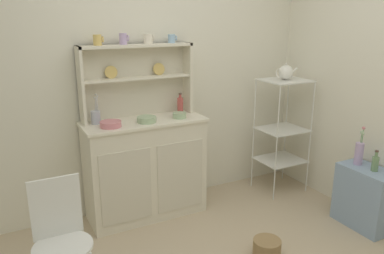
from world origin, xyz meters
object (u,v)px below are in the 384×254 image
(wire_chair, at_px, (60,233))
(porcelain_teapot, at_px, (286,72))
(oil_bottle, at_px, (375,163))
(hutch_cabinet, at_px, (145,167))
(utensil_jar, at_px, (96,117))
(side_shelf_blue, at_px, (365,197))
(floor_basket, at_px, (267,248))
(bakers_rack, at_px, (282,123))
(cup_gold_0, at_px, (98,40))
(jam_bottle, at_px, (180,105))
(flower_vase, at_px, (359,152))
(hutch_shelf_unit, at_px, (136,75))
(bowl_mixing_large, at_px, (111,124))

(wire_chair, xyz_separation_m, porcelain_teapot, (2.34, 0.73, 0.74))
(porcelain_teapot, relative_size, oil_bottle, 1.31)
(hutch_cabinet, relative_size, oil_bottle, 5.95)
(hutch_cabinet, bearing_deg, utensil_jar, 168.88)
(side_shelf_blue, xyz_separation_m, porcelain_teapot, (-0.17, 0.94, 0.99))
(floor_basket, bearing_deg, wire_chair, 172.47)
(bakers_rack, relative_size, oil_bottle, 6.51)
(side_shelf_blue, distance_m, cup_gold_0, 2.65)
(bakers_rack, height_order, jam_bottle, bakers_rack)
(jam_bottle, relative_size, utensil_jar, 0.75)
(hutch_cabinet, bearing_deg, flower_vase, -30.53)
(cup_gold_0, height_order, utensil_jar, cup_gold_0)
(hutch_shelf_unit, xyz_separation_m, floor_basket, (0.58, -1.22, -1.22))
(side_shelf_blue, xyz_separation_m, jam_bottle, (-1.23, 1.16, 0.72))
(hutch_cabinet, xyz_separation_m, oil_bottle, (1.62, -1.13, 0.14))
(bakers_rack, height_order, utensil_jar, bakers_rack)
(bakers_rack, xyz_separation_m, utensil_jar, (-1.85, 0.22, 0.24))
(bakers_rack, distance_m, floor_basket, 1.43)
(side_shelf_blue, bearing_deg, hutch_shelf_unit, 142.60)
(wire_chair, distance_m, porcelain_teapot, 2.55)
(jam_bottle, relative_size, porcelain_teapot, 0.80)
(bowl_mixing_large, xyz_separation_m, porcelain_teapot, (1.77, -0.07, 0.32))
(hutch_cabinet, bearing_deg, bowl_mixing_large, -166.90)
(utensil_jar, relative_size, porcelain_teapot, 1.07)
(porcelain_teapot, xyz_separation_m, oil_bottle, (0.17, -0.99, -0.65))
(wire_chair, bearing_deg, flower_vase, 12.06)
(wire_chair, height_order, cup_gold_0, cup_gold_0)
(bakers_rack, relative_size, utensil_jar, 4.65)
(hutch_shelf_unit, xyz_separation_m, side_shelf_blue, (1.62, -1.24, -1.02))
(bowl_mixing_large, relative_size, flower_vase, 0.51)
(jam_bottle, bearing_deg, porcelain_teapot, -12.11)
(bowl_mixing_large, relative_size, utensil_jar, 0.69)
(hutch_cabinet, distance_m, hutch_shelf_unit, 0.84)
(wire_chair, bearing_deg, bowl_mixing_large, 68.60)
(cup_gold_0, distance_m, porcelain_teapot, 1.83)
(floor_basket, height_order, utensil_jar, utensil_jar)
(side_shelf_blue, height_order, cup_gold_0, cup_gold_0)
(hutch_shelf_unit, relative_size, jam_bottle, 5.31)
(cup_gold_0, relative_size, jam_bottle, 0.46)
(jam_bottle, height_order, porcelain_teapot, porcelain_teapot)
(utensil_jar, bearing_deg, jam_bottle, 0.58)
(hutch_shelf_unit, relative_size, porcelain_teapot, 4.26)
(utensil_jar, bearing_deg, side_shelf_blue, -29.77)
(hutch_cabinet, height_order, hutch_shelf_unit, hutch_shelf_unit)
(flower_vase, bearing_deg, wire_chair, 177.89)
(bakers_rack, bearing_deg, porcelain_teapot, -180.00)
(cup_gold_0, height_order, flower_vase, cup_gold_0)
(bowl_mixing_large, bearing_deg, floor_basket, -47.85)
(hutch_shelf_unit, xyz_separation_m, flower_vase, (1.63, -1.12, -0.64))
(utensil_jar, bearing_deg, cup_gold_0, 31.94)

